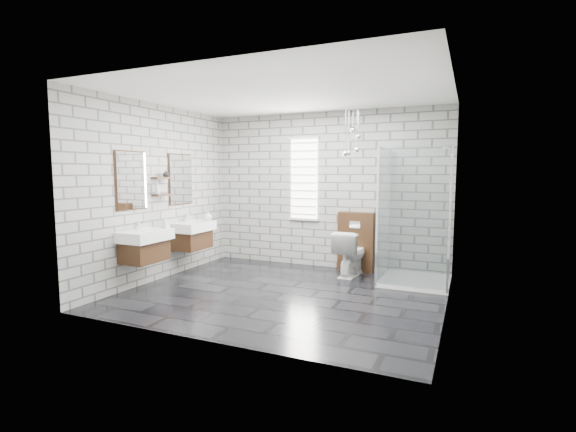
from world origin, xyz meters
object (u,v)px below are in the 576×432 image
Objects in this scene: cistern_panel at (356,242)px; toilet at (351,253)px; shower_enclosure at (408,251)px; vanity_right at (191,227)px; vanity_left at (143,237)px.

cistern_panel is 0.37m from toilet.
toilet is (-0.92, 0.17, -0.14)m from shower_enclosure.
cistern_panel is at bearing 25.86° from vanity_right.
shower_enclosure is (3.41, 0.69, -0.25)m from vanity_right.
cistern_panel is at bearing -84.18° from toilet.
shower_enclosure is (3.41, 1.79, -0.25)m from vanity_left.
cistern_panel is at bearing 42.77° from vanity_left.
shower_enclosure is at bearing -29.39° from cistern_panel.
vanity_right is at bearing -154.14° from cistern_panel.
cistern_panel is at bearing 150.61° from shower_enclosure.
vanity_left is 1.00× the size of vanity_right.
cistern_panel is (2.49, 2.30, -0.26)m from vanity_left.
vanity_right is at bearing 24.83° from toilet.
vanity_left is 3.19m from toilet.
vanity_left reaches higher than cistern_panel.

